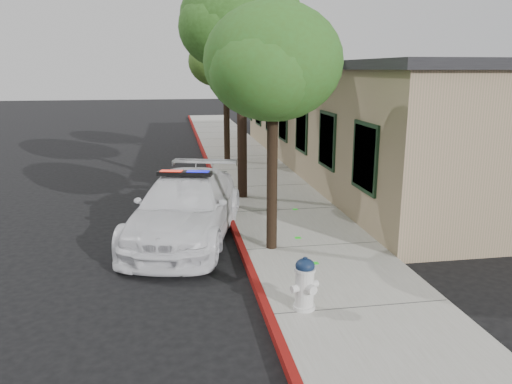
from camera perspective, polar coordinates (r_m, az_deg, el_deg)
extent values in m
plane|color=black|center=(11.03, -1.77, -7.40)|extent=(120.00, 120.00, 0.00)
cube|color=gray|center=(14.07, 3.02, -2.33)|extent=(3.20, 60.00, 0.15)
cube|color=maroon|center=(13.83, -3.22, -2.60)|extent=(0.14, 60.00, 0.16)
cube|color=tan|center=(20.91, 13.33, 8.05)|extent=(7.00, 20.00, 4.00)
cube|color=black|center=(20.81, 13.66, 13.86)|extent=(7.30, 20.30, 0.24)
cube|color=black|center=(12.24, 12.40, 3.92)|extent=(0.08, 1.48, 1.68)
cube|color=black|center=(15.03, 8.16, 5.91)|extent=(0.08, 1.48, 1.68)
cube|color=black|center=(17.89, 5.25, 7.26)|extent=(0.08, 1.48, 1.68)
cube|color=black|center=(20.79, 3.14, 8.23)|extent=(0.08, 1.48, 1.68)
cube|color=black|center=(23.71, 1.53, 8.95)|extent=(0.08, 1.48, 1.68)
cube|color=black|center=(26.65, 0.28, 9.50)|extent=(0.08, 1.48, 1.68)
cube|color=black|center=(29.60, -0.73, 9.95)|extent=(0.08, 1.48, 1.68)
imported|color=white|center=(12.07, -8.06, -1.75)|extent=(3.45, 5.73, 1.55)
cube|color=black|center=(11.87, -8.20, 2.14)|extent=(1.23, 0.57, 0.10)
cube|color=red|center=(11.95, -9.69, 2.18)|extent=(0.56, 0.36, 0.11)
cube|color=#0D0FDF|center=(11.80, -6.68, 2.14)|extent=(0.56, 0.36, 0.11)
cylinder|color=silver|center=(8.48, 5.54, -12.97)|extent=(0.37, 0.37, 0.07)
cylinder|color=silver|center=(8.34, 5.60, -10.92)|extent=(0.31, 0.31, 0.60)
cylinder|color=silver|center=(8.21, 5.65, -8.86)|extent=(0.35, 0.35, 0.04)
ellipsoid|color=#101F3B|center=(8.18, 5.66, -8.43)|extent=(0.32, 0.32, 0.24)
cylinder|color=#101F3B|center=(8.14, 5.68, -7.73)|extent=(0.08, 0.08, 0.07)
cylinder|color=silver|center=(8.23, 4.51, -11.03)|extent=(0.17, 0.16, 0.12)
cylinder|color=silver|center=(8.43, 6.66, -10.46)|extent=(0.17, 0.16, 0.12)
cylinder|color=silver|center=(8.18, 6.37, -11.07)|extent=(0.19, 0.18, 0.15)
cylinder|color=black|center=(10.67, 1.86, 1.72)|extent=(0.23, 0.23, 3.21)
ellipsoid|color=#335B1C|center=(10.43, 1.96, 14.74)|extent=(2.85, 2.85, 2.42)
ellipsoid|color=#335B1C|center=(10.90, 3.17, 13.29)|extent=(2.14, 2.14, 1.82)
ellipsoid|color=#335B1C|center=(10.01, 1.07, 13.76)|extent=(2.23, 2.23, 1.89)
cylinder|color=black|center=(15.09, -1.62, 7.25)|extent=(0.30, 0.30, 4.21)
ellipsoid|color=#2A531A|center=(15.05, -1.71, 19.17)|extent=(3.53, 3.53, 3.00)
ellipsoid|color=#2A531A|center=(15.45, -0.19, 17.77)|extent=(2.85, 2.85, 2.42)
ellipsoid|color=#2A531A|center=(14.74, -3.36, 18.38)|extent=(2.73, 2.73, 2.32)
cylinder|color=black|center=(21.36, -3.39, 8.20)|extent=(0.26, 0.26, 3.47)
ellipsoid|color=#32551A|center=(21.26, -3.49, 15.26)|extent=(2.97, 2.97, 2.53)
ellipsoid|color=#32551A|center=(21.37, -2.04, 14.47)|extent=(2.28, 2.28, 1.94)
ellipsoid|color=#32551A|center=(21.02, -4.46, 14.72)|extent=(2.38, 2.38, 2.02)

